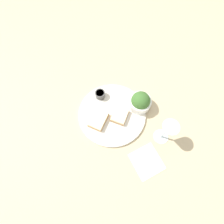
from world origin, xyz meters
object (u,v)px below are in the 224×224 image
cheese_toast_near (98,120)px  cheese_toast_far (120,115)px  wine_glass (168,130)px  salad_bowl (140,102)px  sauce_ramekin (100,94)px  napkin (147,161)px

cheese_toast_near → cheese_toast_far: size_ratio=1.10×
wine_glass → salad_bowl: bearing=85.2°
salad_bowl → sauce_ramekin: size_ratio=2.19×
salad_bowl → napkin: size_ratio=0.73×
salad_bowl → cheese_toast_near: (-0.22, 0.05, -0.03)m
cheese_toast_near → napkin: (0.07, -0.30, -0.02)m
napkin → salad_bowl: bearing=58.4°
sauce_ramekin → cheese_toast_far: size_ratio=0.45×
cheese_toast_near → cheese_toast_far: (0.10, -0.04, -0.00)m
salad_bowl → cheese_toast_near: salad_bowl is taller
sauce_ramekin → wine_glass: wine_glass is taller
sauce_ramekin → napkin: (-0.01, -0.41, -0.03)m
salad_bowl → cheese_toast_far: (-0.12, 0.01, -0.03)m
cheese_toast_far → cheese_toast_near: bearing=156.6°
wine_glass → napkin: bearing=-159.2°
salad_bowl → cheese_toast_near: 0.23m
cheese_toast_near → napkin: bearing=-76.4°
salad_bowl → napkin: bearing=-121.6°
salad_bowl → napkin: 0.29m
cheese_toast_near → napkin: cheese_toast_near is taller
sauce_ramekin → napkin: 0.41m
cheese_toast_far → salad_bowl: bearing=-4.3°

